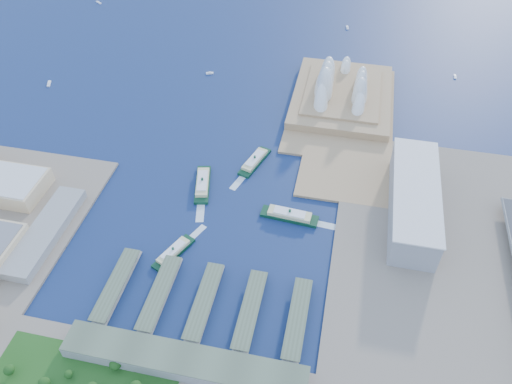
% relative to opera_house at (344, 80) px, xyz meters
% --- Properties ---
extents(ground, '(3000.00, 3000.00, 0.00)m').
position_rel_opera_house_xyz_m(ground, '(-105.00, -280.00, -32.00)').
color(ground, '#0E1A41').
rests_on(ground, ground).
extents(east_land, '(240.00, 500.00, 3.00)m').
position_rel_opera_house_xyz_m(east_land, '(135.00, -330.00, -30.50)').
color(east_land, gray).
rests_on(east_land, ground).
extents(peninsula, '(135.00, 220.00, 3.00)m').
position_rel_opera_house_xyz_m(peninsula, '(2.50, -20.00, -30.50)').
color(peninsula, '#A4835A').
rests_on(peninsula, ground).
extents(opera_house, '(134.00, 180.00, 58.00)m').
position_rel_opera_house_xyz_m(opera_house, '(0.00, 0.00, 0.00)').
color(opera_house, white).
rests_on(opera_house, peninsula).
extents(toaster_building, '(45.00, 155.00, 35.00)m').
position_rel_opera_house_xyz_m(toaster_building, '(90.00, -200.00, -11.50)').
color(toaster_building, gray).
rests_on(toaster_building, east_land).
extents(ferry_wharves, '(184.00, 90.00, 9.30)m').
position_rel_opera_house_xyz_m(ferry_wharves, '(-91.00, -355.00, -27.35)').
color(ferry_wharves, '#4B5943').
rests_on(ferry_wharves, ground).
extents(terminal_building, '(200.00, 28.00, 12.00)m').
position_rel_opera_house_xyz_m(terminal_building, '(-90.00, -415.00, -23.00)').
color(terminal_building, gray).
rests_on(terminal_building, south_land).
extents(ferry_a, '(28.42, 62.33, 11.43)m').
position_rel_opera_house_xyz_m(ferry_a, '(-137.48, -204.02, -26.29)').
color(ferry_a, '#0D341E').
rests_on(ferry_a, ground).
extents(ferry_b, '(30.38, 58.32, 10.70)m').
position_rel_opera_house_xyz_m(ferry_b, '(-88.52, -153.26, -26.65)').
color(ferry_b, '#0D341E').
rests_on(ferry_b, ground).
extents(ferry_c, '(32.10, 51.21, 9.52)m').
position_rel_opera_house_xyz_m(ferry_c, '(-137.37, -304.66, -27.24)').
color(ferry_c, '#0D341E').
rests_on(ferry_c, ground).
extents(ferry_d, '(61.73, 20.08, 11.48)m').
position_rel_opera_house_xyz_m(ferry_d, '(-34.04, -232.04, -26.26)').
color(ferry_d, '#0D341E').
rests_on(ferry_d, ground).
extents(boat_a, '(8.88, 15.48, 2.92)m').
position_rel_opera_house_xyz_m(boat_a, '(-414.14, -45.32, -30.54)').
color(boat_a, white).
rests_on(boat_a, ground).
extents(boat_b, '(11.61, 7.15, 2.96)m').
position_rel_opera_house_xyz_m(boat_b, '(-196.38, 30.79, -30.52)').
color(boat_b, white).
rests_on(boat_b, ground).
extents(boat_c, '(3.18, 10.76, 2.42)m').
position_rel_opera_house_xyz_m(boat_c, '(157.30, 97.23, -30.79)').
color(boat_c, white).
rests_on(boat_c, ground).
extents(boat_d, '(14.11, 11.14, 2.51)m').
position_rel_opera_house_xyz_m(boat_d, '(-464.87, 228.91, -30.74)').
color(boat_d, white).
rests_on(boat_d, ground).
extents(boat_e, '(5.58, 11.99, 2.83)m').
position_rel_opera_house_xyz_m(boat_e, '(-9.50, 222.57, -30.59)').
color(boat_e, white).
rests_on(boat_e, ground).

